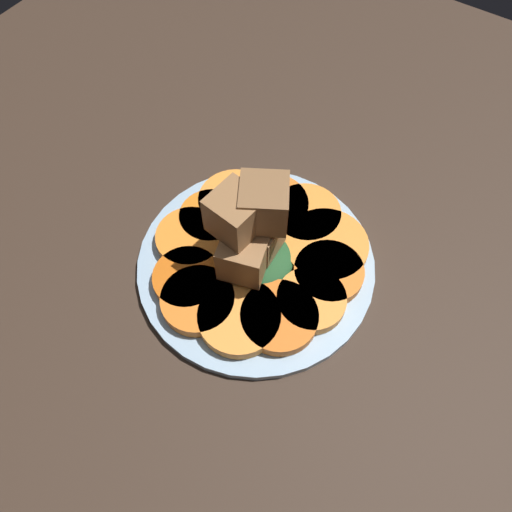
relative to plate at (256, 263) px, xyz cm
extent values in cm
cube|color=#38281E|center=(0.00, 0.00, -1.52)|extent=(120.00, 120.00, 2.00)
cylinder|color=#99B7D1|center=(0.00, 0.00, -0.02)|extent=(26.46, 26.46, 1.00)
cylinder|color=white|center=(0.00, 0.00, 0.03)|extent=(21.17, 21.17, 1.00)
cylinder|color=#D56013|center=(4.67, 6.27, 1.27)|extent=(7.41, 7.41, 1.38)
cylinder|color=orange|center=(2.17, 7.73, 1.27)|extent=(7.80, 7.80, 1.38)
cylinder|color=orange|center=(-2.53, 6.88, 1.27)|extent=(8.62, 8.62, 1.38)
cylinder|color=orange|center=(-5.94, 4.59, 1.27)|extent=(8.08, 8.08, 1.38)
cylinder|color=orange|center=(-7.69, 1.10, 1.27)|extent=(7.34, 7.34, 1.38)
cylinder|color=orange|center=(-7.60, -2.78, 1.27)|extent=(7.60, 7.60, 1.38)
cylinder|color=orange|center=(-5.66, -5.59, 1.27)|extent=(9.41, 9.41, 1.38)
cylinder|color=orange|center=(-1.57, -8.05, 1.27)|extent=(8.09, 8.09, 1.38)
cylinder|color=orange|center=(2.44, -6.88, 1.27)|extent=(8.70, 8.70, 1.38)
cylinder|color=orange|center=(6.28, -5.03, 1.27)|extent=(8.73, 8.73, 1.38)
cylinder|color=orange|center=(7.32, -1.56, 1.27)|extent=(7.25, 7.25, 1.38)
cylinder|color=orange|center=(7.58, 1.99, 1.27)|extent=(7.72, 7.72, 1.38)
ellipsoid|color=#235128|center=(0.00, 0.00, 1.58)|extent=(8.46, 7.61, 2.01)
cube|color=olive|center=(0.26, 2.24, 4.90)|extent=(5.78, 5.78, 4.63)
cube|color=#9E754C|center=(0.14, -0.86, 4.64)|extent=(4.36, 4.36, 4.10)
cube|color=olive|center=(1.81, 0.29, 4.35)|extent=(3.68, 3.68, 3.51)
cube|color=brown|center=(0.09, -1.36, 9.66)|extent=(6.44, 6.44, 4.71)
cube|color=olive|center=(1.65, 1.06, 9.47)|extent=(5.09, 5.09, 4.59)
cube|color=#B2B2B7|center=(4.73, -5.28, 0.78)|extent=(12.53, 4.59, 0.40)
cube|color=#B2B2B7|center=(-2.12, -7.26, 0.78)|extent=(2.12, 2.65, 0.40)
cube|color=#B2B2B7|center=(-4.99, -9.13, 0.78)|extent=(4.90, 1.69, 0.40)
cube|color=#B2B2B7|center=(-5.18, -8.48, 0.78)|extent=(4.90, 1.69, 0.40)
cube|color=#B2B2B7|center=(-5.36, -7.84, 0.78)|extent=(4.90, 1.69, 0.40)
cube|color=#B2B2B7|center=(-5.55, -7.20, 0.78)|extent=(4.90, 1.69, 0.40)
camera|label=1|loc=(-15.49, 23.20, 48.53)|focal=35.00mm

